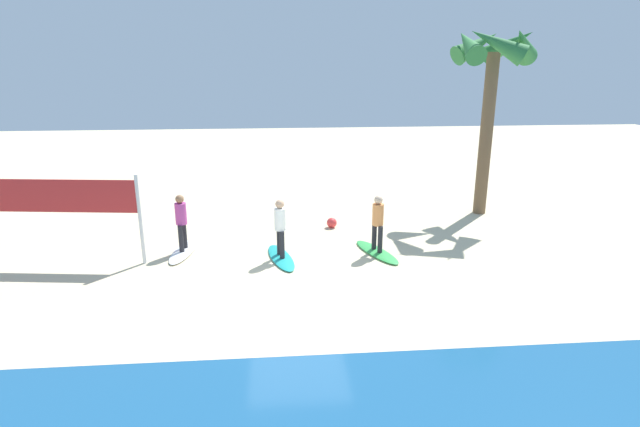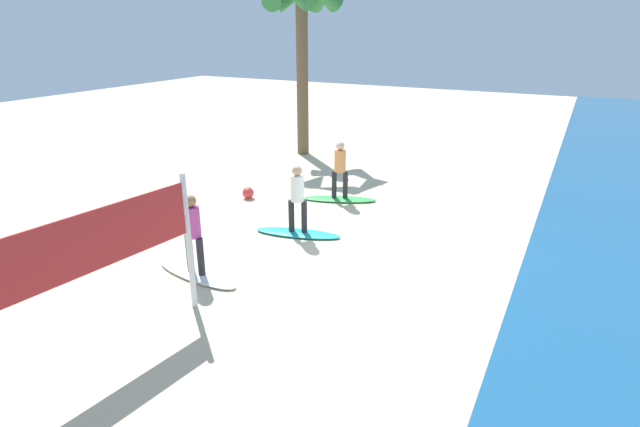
% 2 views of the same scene
% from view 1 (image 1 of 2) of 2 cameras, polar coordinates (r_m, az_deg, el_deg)
% --- Properties ---
extents(ground_plane, '(60.00, 60.00, 0.00)m').
position_cam_1_polar(ground_plane, '(12.68, -2.54, -8.46)').
color(ground_plane, beige).
extents(surfboard_green, '(1.28, 2.16, 0.09)m').
position_cam_1_polar(surfboard_green, '(14.96, 6.32, -4.27)').
color(surfboard_green, green).
rests_on(surfboard_green, ground).
extents(surfer_green, '(0.32, 0.44, 1.64)m').
position_cam_1_polar(surfer_green, '(14.63, 6.45, -0.65)').
color(surfer_green, '#232328').
rests_on(surfer_green, surfboard_green).
extents(surfboard_teal, '(1.03, 2.17, 0.09)m').
position_cam_1_polar(surfboard_teal, '(14.51, -4.36, -4.90)').
color(surfboard_teal, teal).
rests_on(surfboard_teal, ground).
extents(surfer_teal, '(0.32, 0.45, 1.64)m').
position_cam_1_polar(surfer_teal, '(14.18, -4.45, -1.18)').
color(surfer_teal, '#232328').
rests_on(surfer_teal, surfboard_teal).
extents(surfboard_white, '(0.84, 2.16, 0.09)m').
position_cam_1_polar(surfboard_white, '(15.47, -14.91, -4.04)').
color(surfboard_white, white).
rests_on(surfboard_white, ground).
extents(surfer_white, '(0.32, 0.46, 1.64)m').
position_cam_1_polar(surfer_white, '(15.15, -15.19, -0.53)').
color(surfer_white, '#232328').
rests_on(surfer_white, surfboard_white).
extents(palm_tree, '(2.88, 3.03, 6.56)m').
position_cam_1_polar(palm_tree, '(18.85, 18.69, 15.58)').
color(palm_tree, brown).
rests_on(palm_tree, ground).
extents(beach_ball, '(0.34, 0.34, 0.34)m').
position_cam_1_polar(beach_ball, '(17.06, 1.32, -1.04)').
color(beach_ball, '#E53838').
rests_on(beach_ball, ground).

